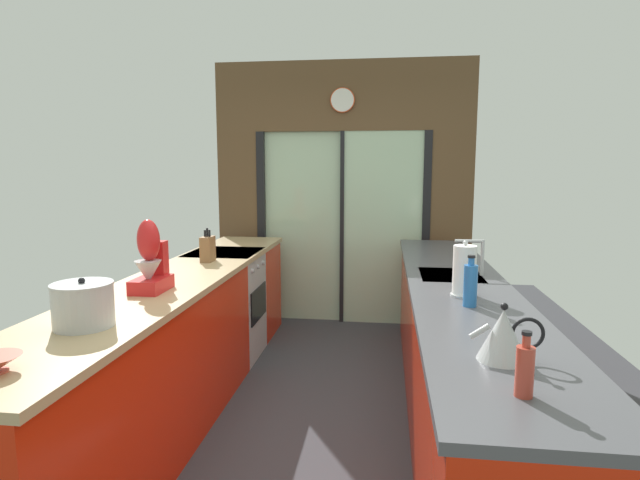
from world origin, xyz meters
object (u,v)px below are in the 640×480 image
object	(u,v)px
oven_range	(226,305)
soap_bottle_far	(470,284)
stand_mixer	(151,264)
knife_block	(208,249)
kettle	(503,335)
stock_pot	(83,305)
paper_towel_roll	(464,271)
soap_bottle_near	(525,370)

from	to	relation	value
oven_range	soap_bottle_far	bearing A→B (deg)	-39.61
oven_range	stand_mixer	xyz separation A→B (m)	(0.02, -1.39, 0.63)
knife_block	kettle	bearing A→B (deg)	-45.11
knife_block	soap_bottle_far	size ratio (longest dim) A/B	0.96
stand_mixer	soap_bottle_far	distance (m)	1.78
stock_pot	soap_bottle_far	world-z (taller)	soap_bottle_far
oven_range	paper_towel_roll	bearing A→B (deg)	-35.31
knife_block	kettle	distance (m)	2.53
oven_range	stand_mixer	world-z (taller)	stand_mixer
soap_bottle_near	soap_bottle_far	world-z (taller)	soap_bottle_far
oven_range	soap_bottle_near	distance (m)	3.16
kettle	soap_bottle_near	bearing A→B (deg)	-90.40
knife_block	soap_bottle_near	world-z (taller)	knife_block
oven_range	stock_pot	size ratio (longest dim) A/B	3.43
soap_bottle_near	paper_towel_roll	size ratio (longest dim) A/B	0.67
stock_pot	paper_towel_roll	distance (m)	1.95
soap_bottle_far	paper_towel_roll	bearing A→B (deg)	90.00
soap_bottle_far	paper_towel_roll	xyz separation A→B (m)	(-0.00, 0.21, 0.03)
stock_pot	soap_bottle_far	size ratio (longest dim) A/B	1.00
oven_range	stand_mixer	size ratio (longest dim) A/B	2.19
kettle	knife_block	bearing A→B (deg)	134.89
stock_pot	stand_mixer	bearing A→B (deg)	90.00
knife_block	kettle	size ratio (longest dim) A/B	0.95
knife_block	soap_bottle_far	xyz separation A→B (m)	(1.78, -1.04, 0.02)
oven_range	knife_block	xyz separation A→B (m)	(0.02, -0.45, 0.56)
knife_block	soap_bottle_near	bearing A→B (deg)	-49.64
stand_mixer	soap_bottle_far	world-z (taller)	stand_mixer
oven_range	kettle	world-z (taller)	kettle
oven_range	soap_bottle_far	xyz separation A→B (m)	(1.80, -1.49, 0.58)
knife_block	soap_bottle_near	xyz separation A→B (m)	(1.78, -2.09, -0.01)
stock_pot	paper_towel_roll	bearing A→B (deg)	23.83
oven_range	stand_mixer	bearing A→B (deg)	-89.24
stand_mixer	paper_towel_roll	bearing A→B (deg)	3.75
knife_block	stock_pot	xyz separation A→B (m)	(-0.00, -1.61, 0.00)
stock_pot	kettle	world-z (taller)	stock_pot
soap_bottle_near	soap_bottle_far	bearing A→B (deg)	90.00
soap_bottle_near	paper_towel_roll	distance (m)	1.27
stand_mixer	stock_pot	distance (m)	0.67
oven_range	kettle	bearing A→B (deg)	-51.15
stock_pot	kettle	distance (m)	1.79
knife_block	stand_mixer	world-z (taller)	stand_mixer
oven_range	stock_pot	distance (m)	2.14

